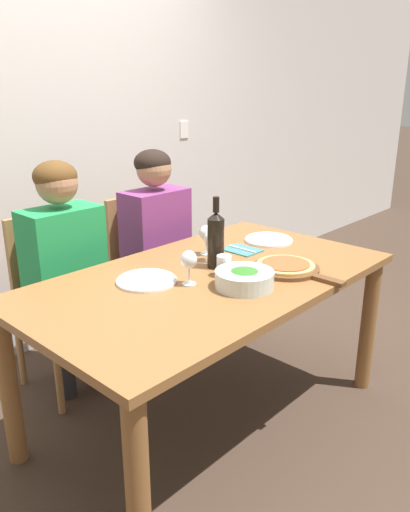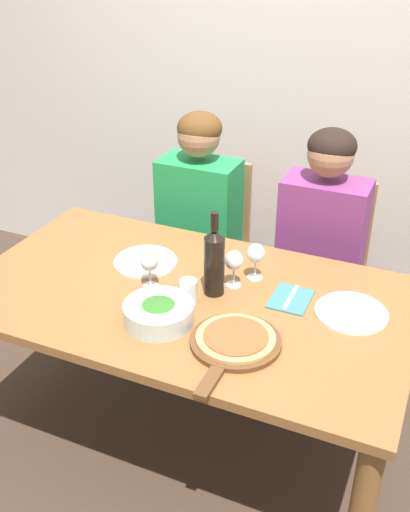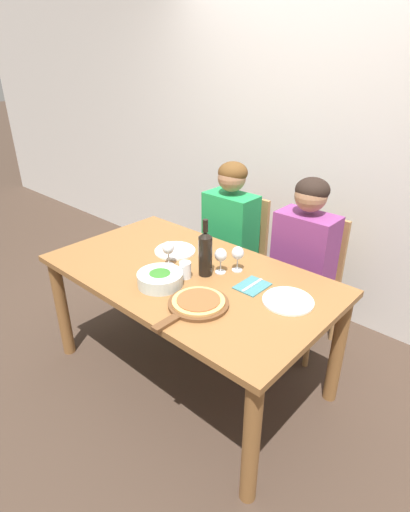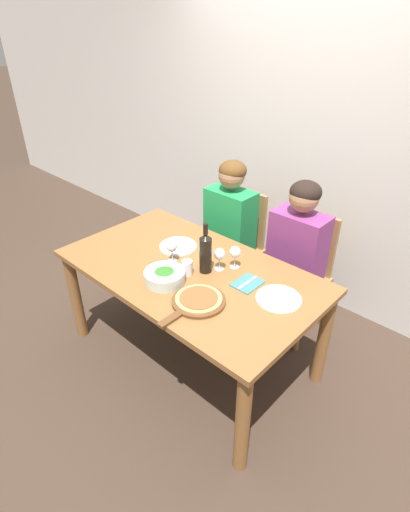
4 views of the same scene
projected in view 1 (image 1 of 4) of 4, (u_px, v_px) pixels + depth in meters
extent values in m
plane|color=#3D2D23|center=(209.00, 418.00, 2.45)|extent=(40.00, 40.00, 0.00)
cube|color=silver|center=(44.00, 123.00, 2.85)|extent=(10.00, 0.05, 2.70)
cube|color=white|center=(184.00, 130.00, 3.63)|extent=(0.08, 0.01, 0.12)
cube|color=brown|center=(210.00, 279.00, 2.22)|extent=(1.67, 0.95, 0.04)
cylinder|color=brown|center=(138.00, 493.00, 1.53)|extent=(0.08, 0.08, 0.72)
cylinder|color=brown|center=(368.00, 326.00, 2.61)|extent=(0.08, 0.08, 0.72)
cylinder|color=brown|center=(9.00, 388.00, 2.07)|extent=(0.08, 0.08, 0.72)
cylinder|color=brown|center=(244.00, 285.00, 3.14)|extent=(0.08, 0.08, 0.72)
cube|color=#9E7042|center=(67.00, 312.00, 2.61)|extent=(0.42, 0.42, 0.04)
cube|color=#9E7042|center=(43.00, 257.00, 2.65)|extent=(0.38, 0.03, 0.48)
cylinder|color=#9E7042|center=(59.00, 377.00, 2.43)|extent=(0.04, 0.04, 0.41)
cylinder|color=#9E7042|center=(121.00, 348.00, 2.69)|extent=(0.04, 0.04, 0.41)
cylinder|color=#9E7042|center=(20.00, 350.00, 2.67)|extent=(0.04, 0.04, 0.41)
cylinder|color=#9E7042|center=(81.00, 327.00, 2.94)|extent=(0.04, 0.04, 0.41)
cube|color=#9E7042|center=(155.00, 280.00, 3.04)|extent=(0.42, 0.42, 0.04)
cube|color=#9E7042|center=(133.00, 234.00, 3.08)|extent=(0.38, 0.03, 0.48)
cylinder|color=#9E7042|center=(154.00, 333.00, 2.85)|extent=(0.04, 0.04, 0.41)
cylinder|color=#9E7042|center=(199.00, 313.00, 3.12)|extent=(0.04, 0.04, 0.41)
cylinder|color=#9E7042|center=(113.00, 314.00, 3.10)|extent=(0.04, 0.04, 0.41)
cylinder|color=#9E7042|center=(159.00, 296.00, 3.36)|extent=(0.04, 0.04, 0.41)
cylinder|color=#28282D|center=(64.00, 358.00, 2.56)|extent=(0.10, 0.10, 0.44)
cylinder|color=#28282D|center=(93.00, 345.00, 2.69)|extent=(0.10, 0.10, 0.44)
cube|color=#1E8C47|center=(64.00, 261.00, 2.51)|extent=(0.38, 0.22, 0.54)
cylinder|color=#1E8C47|center=(58.00, 314.00, 2.26)|extent=(0.07, 0.31, 0.14)
cylinder|color=#1E8C47|center=(128.00, 290.00, 2.53)|extent=(0.07, 0.31, 0.14)
sphere|color=#9E7051|center=(57.00, 184.00, 2.38)|extent=(0.20, 0.20, 0.20)
ellipsoid|color=#563819|center=(55.00, 176.00, 2.38)|extent=(0.21, 0.21, 0.15)
cylinder|color=#28282D|center=(154.00, 319.00, 2.99)|extent=(0.10, 0.10, 0.44)
cylinder|color=#28282D|center=(176.00, 310.00, 3.11)|extent=(0.10, 0.10, 0.44)
cube|color=#7A3370|center=(156.00, 235.00, 2.93)|extent=(0.38, 0.22, 0.54)
cylinder|color=#7A3370|center=(159.00, 278.00, 2.68)|extent=(0.07, 0.31, 0.14)
cylinder|color=#7A3370|center=(210.00, 260.00, 2.96)|extent=(0.07, 0.31, 0.14)
sphere|color=#9E7051|center=(154.00, 169.00, 2.81)|extent=(0.20, 0.20, 0.20)
ellipsoid|color=black|center=(152.00, 163.00, 2.80)|extent=(0.21, 0.21, 0.15)
cylinder|color=black|center=(216.00, 243.00, 2.27)|extent=(0.08, 0.08, 0.23)
cone|color=black|center=(216.00, 216.00, 2.23)|extent=(0.08, 0.08, 0.03)
cylinder|color=black|center=(216.00, 204.00, 2.21)|extent=(0.03, 0.03, 0.07)
cylinder|color=silver|center=(244.00, 279.00, 2.06)|extent=(0.25, 0.25, 0.07)
ellipsoid|color=#2D6B23|center=(244.00, 278.00, 2.06)|extent=(0.20, 0.20, 0.08)
cylinder|color=white|center=(146.00, 281.00, 2.13)|extent=(0.26, 0.26, 0.01)
torus|color=white|center=(146.00, 280.00, 2.12)|extent=(0.25, 0.25, 0.02)
cylinder|color=white|center=(269.00, 240.00, 2.69)|extent=(0.26, 0.26, 0.01)
torus|color=white|center=(269.00, 239.00, 2.69)|extent=(0.25, 0.25, 0.02)
cylinder|color=brown|center=(285.00, 268.00, 2.27)|extent=(0.30, 0.30, 0.02)
cube|color=brown|center=(329.00, 280.00, 2.12)|extent=(0.04, 0.14, 0.02)
cylinder|color=tan|center=(286.00, 265.00, 2.26)|extent=(0.26, 0.26, 0.01)
cylinder|color=#AD4C28|center=(286.00, 264.00, 2.26)|extent=(0.22, 0.22, 0.01)
cylinder|color=silver|center=(189.00, 284.00, 2.10)|extent=(0.06, 0.06, 0.01)
cylinder|color=silver|center=(189.00, 275.00, 2.09)|extent=(0.01, 0.01, 0.07)
ellipsoid|color=silver|center=(189.00, 259.00, 2.07)|extent=(0.07, 0.07, 0.08)
ellipsoid|color=maroon|center=(189.00, 262.00, 2.07)|extent=(0.06, 0.06, 0.03)
cylinder|color=silver|center=(206.00, 254.00, 2.48)|extent=(0.06, 0.06, 0.01)
cylinder|color=silver|center=(206.00, 246.00, 2.47)|extent=(0.01, 0.01, 0.07)
ellipsoid|color=silver|center=(206.00, 233.00, 2.45)|extent=(0.07, 0.07, 0.08)
ellipsoid|color=maroon|center=(206.00, 235.00, 2.45)|extent=(0.06, 0.06, 0.03)
cylinder|color=silver|center=(211.00, 260.00, 2.39)|extent=(0.06, 0.06, 0.01)
cylinder|color=silver|center=(211.00, 252.00, 2.37)|extent=(0.01, 0.01, 0.07)
ellipsoid|color=silver|center=(211.00, 239.00, 2.35)|extent=(0.07, 0.07, 0.08)
ellipsoid|color=maroon|center=(211.00, 241.00, 2.36)|extent=(0.06, 0.06, 0.03)
cylinder|color=silver|center=(224.00, 266.00, 2.18)|extent=(0.07, 0.07, 0.09)
cube|color=#387075|center=(242.00, 250.00, 2.54)|extent=(0.14, 0.18, 0.01)
cube|color=silver|center=(242.00, 249.00, 2.54)|extent=(0.01, 0.17, 0.01)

